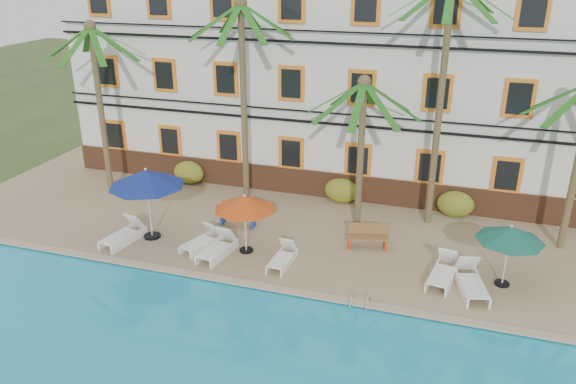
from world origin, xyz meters
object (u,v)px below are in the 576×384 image
(lounger_c, at_px, (218,248))
(lounger_e, at_px, (443,272))
(palm_c, at_px, (362,130))
(lounger_d, at_px, (283,257))
(bench_left, at_px, (239,214))
(pool_ladder, at_px, (360,306))
(umbrella_blue, at_px, (146,178))
(umbrella_green, at_px, (510,234))
(umbrella_red, at_px, (245,203))
(palm_d, at_px, (443,74))
(lounger_b, at_px, (202,241))
(lounger_a, at_px, (124,234))
(palm_b, at_px, (243,78))
(lounger_f, at_px, (471,282))
(bench_right, at_px, (368,236))
(palm_a, at_px, (98,85))

(lounger_c, height_order, lounger_e, lounger_e)
(palm_c, xyz_separation_m, lounger_e, (3.52, -3.25, -3.65))
(lounger_d, distance_m, bench_left, 3.60)
(pool_ladder, bearing_deg, umbrella_blue, 165.83)
(palm_c, bearing_deg, umbrella_green, -28.58)
(umbrella_red, xyz_separation_m, lounger_d, (1.55, -0.46, -1.66))
(palm_d, height_order, umbrella_blue, palm_d)
(palm_d, bearing_deg, umbrella_blue, -155.43)
(umbrella_green, xyz_separation_m, lounger_b, (-10.48, -0.64, -1.58))
(palm_d, relative_size, lounger_a, 4.70)
(palm_c, height_order, lounger_e, palm_c)
(palm_b, bearing_deg, palm_c, -7.81)
(lounger_e, relative_size, pool_ladder, 2.78)
(palm_b, relative_size, lounger_c, 4.36)
(lounger_a, height_order, lounger_c, lounger_a)
(palm_b, relative_size, umbrella_red, 3.80)
(palm_d, relative_size, lounger_f, 4.40)
(palm_b, distance_m, palm_c, 5.27)
(lounger_b, bearing_deg, bench_right, 17.71)
(umbrella_blue, relative_size, lounger_a, 1.40)
(lounger_c, bearing_deg, lounger_b, 155.46)
(lounger_b, height_order, lounger_c, lounger_c)
(pool_ladder, bearing_deg, bench_left, 143.95)
(palm_d, relative_size, lounger_d, 5.60)
(palm_c, relative_size, bench_left, 3.98)
(lounger_e, distance_m, pool_ladder, 3.29)
(umbrella_blue, xyz_separation_m, lounger_e, (10.79, 0.17, -2.11))
(lounger_c, xyz_separation_m, lounger_f, (8.70, 0.33, 0.02))
(lounger_e, bearing_deg, umbrella_green, 9.42)
(pool_ladder, bearing_deg, palm_d, 77.48)
(umbrella_red, bearing_deg, umbrella_green, 2.81)
(lounger_a, xyz_separation_m, pool_ladder, (9.28, -1.51, -0.30))
(umbrella_blue, xyz_separation_m, lounger_b, (2.19, -0.15, -2.15))
(bench_right, bearing_deg, palm_c, 112.64)
(palm_c, bearing_deg, umbrella_blue, -154.78)
(umbrella_blue, bearing_deg, bench_right, 12.01)
(umbrella_blue, xyz_separation_m, umbrella_red, (3.85, 0.05, -0.50))
(palm_d, relative_size, umbrella_green, 4.38)
(lounger_a, bearing_deg, lounger_c, 1.65)
(lounger_e, bearing_deg, umbrella_blue, -179.08)
(palm_d, height_order, lounger_e, palm_d)
(palm_a, height_order, lounger_c, palm_a)
(palm_d, distance_m, lounger_b, 10.73)
(lounger_d, bearing_deg, palm_a, 157.82)
(palm_a, bearing_deg, umbrella_blue, -40.01)
(umbrella_red, bearing_deg, lounger_b, -172.95)
(palm_a, height_order, lounger_d, palm_a)
(umbrella_red, xyz_separation_m, bench_left, (-1.10, 1.97, -1.45))
(lounger_e, xyz_separation_m, lounger_f, (0.89, -0.35, 0.01))
(lounger_b, xyz_separation_m, lounger_f, (9.49, -0.03, 0.05))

